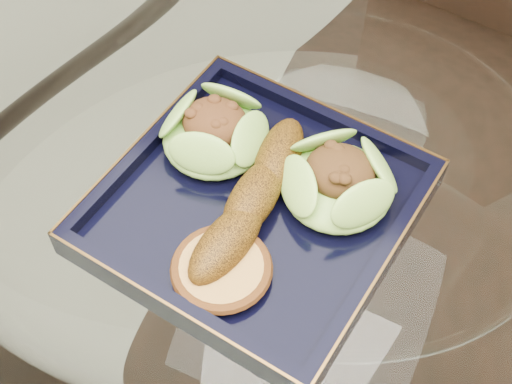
% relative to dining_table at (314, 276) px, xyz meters
% --- Properties ---
extents(dining_table, '(1.13, 1.13, 0.77)m').
position_rel_dining_table_xyz_m(dining_table, '(0.00, 0.00, 0.00)').
color(dining_table, white).
rests_on(dining_table, ground).
extents(dining_chair, '(0.49, 0.49, 0.97)m').
position_rel_dining_table_xyz_m(dining_chair, '(0.11, 0.27, -0.05)').
color(dining_chair, black).
rests_on(dining_chair, ground).
extents(navy_plate, '(0.31, 0.31, 0.02)m').
position_rel_dining_table_xyz_m(navy_plate, '(-0.05, -0.05, 0.17)').
color(navy_plate, black).
rests_on(navy_plate, dining_table).
extents(lettuce_wrap_left, '(0.13, 0.13, 0.04)m').
position_rel_dining_table_xyz_m(lettuce_wrap_left, '(-0.12, -0.00, 0.20)').
color(lettuce_wrap_left, '#62952B').
rests_on(lettuce_wrap_left, navy_plate).
extents(lettuce_wrap_right, '(0.14, 0.14, 0.04)m').
position_rel_dining_table_xyz_m(lettuce_wrap_right, '(0.01, -0.01, 0.20)').
color(lettuce_wrap_right, '#65A32F').
rests_on(lettuce_wrap_right, navy_plate).
extents(roasted_plantain, '(0.05, 0.20, 0.04)m').
position_rel_dining_table_xyz_m(roasted_plantain, '(-0.05, -0.06, 0.20)').
color(roasted_plantain, '#643D0A').
rests_on(roasted_plantain, navy_plate).
extents(crumb_patty, '(0.09, 0.09, 0.01)m').
position_rel_dining_table_xyz_m(crumb_patty, '(-0.05, -0.13, 0.19)').
color(crumb_patty, gold).
rests_on(crumb_patty, navy_plate).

